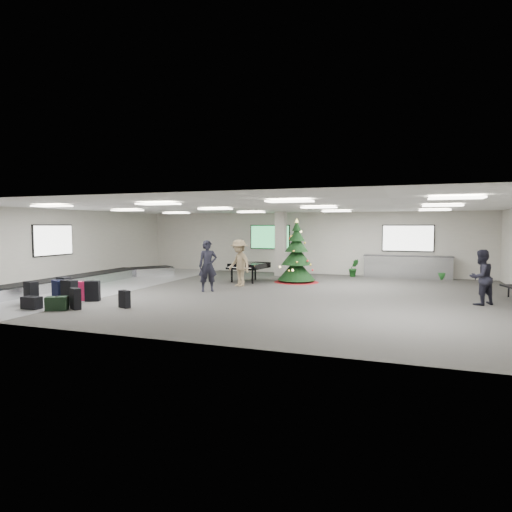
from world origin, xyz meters
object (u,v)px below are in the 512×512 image
(christmas_tree, at_px, (296,260))
(potted_plant_right, at_px, (442,271))
(service_counter, at_px, (407,267))
(grand_piano, at_px, (248,266))
(pink_suitcase, at_px, (84,291))
(potted_plant_left, at_px, (354,268))
(traveler_b, at_px, (239,263))
(baggage_carousel, at_px, (92,279))
(traveler_bench, at_px, (481,277))
(traveler_a, at_px, (208,266))

(christmas_tree, height_order, potted_plant_right, christmas_tree)
(service_counter, relative_size, grand_piano, 2.13)
(pink_suitcase, bearing_deg, potted_plant_left, 46.23)
(service_counter, height_order, traveler_b, traveler_b)
(christmas_tree, bearing_deg, baggage_carousel, -157.00)
(traveler_bench, bearing_deg, traveler_b, -49.43)
(traveler_a, height_order, potted_plant_left, traveler_a)
(baggage_carousel, relative_size, pink_suitcase, 14.60)
(traveler_bench, bearing_deg, service_counter, -112.28)
(service_counter, height_order, potted_plant_right, service_counter)
(grand_piano, height_order, traveler_b, traveler_b)
(potted_plant_right, bearing_deg, christmas_tree, -153.25)
(pink_suitcase, bearing_deg, traveler_bench, 10.21)
(pink_suitcase, xyz_separation_m, traveler_b, (3.61, 4.95, 0.64))
(traveler_b, bearing_deg, pink_suitcase, -94.55)
(grand_piano, xyz_separation_m, traveler_a, (-0.44, -3.23, 0.27))
(grand_piano, xyz_separation_m, potted_plant_right, (8.24, 3.63, -0.29))
(service_counter, height_order, traveler_bench, traveler_bench)
(traveler_a, bearing_deg, potted_plant_right, 3.21)
(baggage_carousel, relative_size, service_counter, 2.40)
(service_counter, relative_size, traveler_a, 2.08)
(baggage_carousel, relative_size, grand_piano, 5.11)
(traveler_a, bearing_deg, traveler_b, 35.84)
(traveler_a, xyz_separation_m, traveler_bench, (9.34, 0.33, -0.10))
(grand_piano, height_order, traveler_a, traveler_a)
(traveler_bench, height_order, potted_plant_left, traveler_bench)
(pink_suitcase, xyz_separation_m, grand_piano, (3.45, 6.45, 0.38))
(pink_suitcase, relative_size, grand_piano, 0.35)
(traveler_b, bearing_deg, potted_plant_right, 63.97)
(potted_plant_left, height_order, potted_plant_right, potted_plant_left)
(traveler_bench, distance_m, potted_plant_right, 6.58)
(pink_suitcase, distance_m, grand_piano, 7.32)
(christmas_tree, relative_size, traveler_a, 1.45)
(service_counter, distance_m, christmas_tree, 5.68)
(service_counter, height_order, potted_plant_left, service_counter)
(traveler_bench, height_order, potted_plant_right, traveler_bench)
(baggage_carousel, height_order, traveler_b, traveler_b)
(grand_piano, relative_size, traveler_a, 0.97)
(grand_piano, bearing_deg, potted_plant_right, 32.58)
(traveler_a, relative_size, traveler_bench, 1.11)
(grand_piano, distance_m, potted_plant_left, 5.47)
(service_counter, bearing_deg, potted_plant_left, -171.93)
(baggage_carousel, bearing_deg, traveler_a, -2.77)
(service_counter, xyz_separation_m, traveler_bench, (2.17, -6.68, 0.33))
(baggage_carousel, bearing_deg, service_counter, 27.67)
(service_counter, relative_size, potted_plant_right, 4.93)
(baggage_carousel, xyz_separation_m, potted_plant_right, (14.35, 6.58, 0.20))
(grand_piano, bearing_deg, service_counter, 38.14)
(christmas_tree, bearing_deg, service_counter, 35.02)
(christmas_tree, relative_size, potted_plant_right, 3.44)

